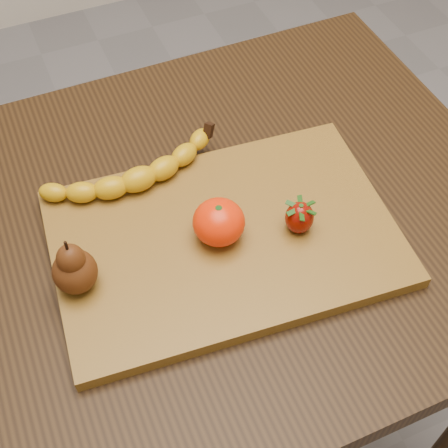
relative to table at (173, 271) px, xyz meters
name	(u,v)px	position (x,y,z in m)	size (l,w,h in m)	color
ground	(191,428)	(0.00, 0.00, -0.66)	(3.50, 3.50, 0.00)	slate
table	(173,271)	(0.00, 0.00, 0.00)	(1.00, 0.70, 0.76)	black
cutting_board	(224,238)	(0.06, -0.05, 0.11)	(0.45, 0.30, 0.02)	brown
banana	(138,179)	(-0.01, 0.07, 0.14)	(0.22, 0.06, 0.04)	#CF9E09
pear	(73,264)	(-0.14, -0.05, 0.16)	(0.06, 0.06, 0.09)	#4E250C
mandarin	(219,222)	(0.05, -0.05, 0.15)	(0.07, 0.07, 0.06)	#F92A02
strawberry	(300,217)	(0.16, -0.08, 0.14)	(0.04, 0.04, 0.05)	#7B0C03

